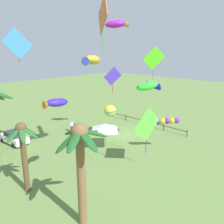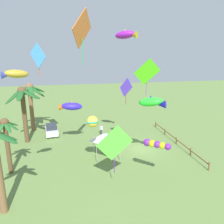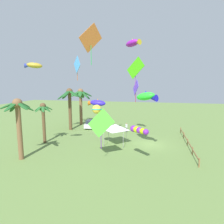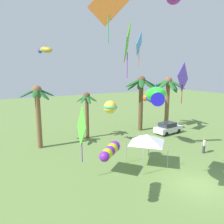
{
  "view_description": "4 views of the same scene",
  "coord_description": "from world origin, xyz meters",
  "px_view_note": "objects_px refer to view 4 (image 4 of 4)",
  "views": [
    {
      "loc": [
        -18.29,
        21.49,
        10.86
      ],
      "look_at": [
        -3.67,
        6.2,
        5.02
      ],
      "focal_mm": 36.65,
      "sensor_mm": 36.0,
      "label": 1
    },
    {
      "loc": [
        -23.65,
        8.75,
        11.61
      ],
      "look_at": [
        -3.58,
        4.52,
        6.02
      ],
      "focal_mm": 34.86,
      "sensor_mm": 36.0,
      "label": 2
    },
    {
      "loc": [
        -25.58,
        -0.35,
        8.33
      ],
      "look_at": [
        -3.17,
        4.67,
        4.85
      ],
      "focal_mm": 30.08,
      "sensor_mm": 36.0,
      "label": 3
    },
    {
      "loc": [
        -12.61,
        -9.95,
        8.38
      ],
      "look_at": [
        -3.84,
        5.9,
        4.88
      ],
      "focal_mm": 35.32,
      "sensor_mm": 36.0,
      "label": 4
    }
  ],
  "objects_px": {
    "kite_fish_5": "(153,99)",
    "kite_diamond_1": "(183,78)",
    "festival_tent": "(147,139)",
    "kite_diamond_10": "(108,5)",
    "spectator_0": "(204,145)",
    "kite_fish_6": "(156,95)",
    "palm_tree_1": "(168,89)",
    "kite_diamond_3": "(127,43)",
    "kite_ball_9": "(110,107)",
    "palm_tree_3": "(141,90)",
    "parked_car_0": "(168,128)",
    "kite_tube_7": "(111,150)",
    "palm_tree_0": "(87,106)",
    "kite_diamond_8": "(81,127)",
    "kite_diamond_2": "(139,44)",
    "palm_tree_2": "(38,104)",
    "kite_fish_4": "(45,50)"
  },
  "relations": [
    {
      "from": "parked_car_0",
      "to": "kite_diamond_2",
      "type": "bearing_deg",
      "value": 173.83
    },
    {
      "from": "kite_fish_4",
      "to": "kite_tube_7",
      "type": "distance_m",
      "value": 12.93
    },
    {
      "from": "festival_tent",
      "to": "kite_fish_4",
      "type": "xyz_separation_m",
      "value": [
        -6.6,
        7.48,
        7.76
      ]
    },
    {
      "from": "kite_diamond_3",
      "to": "kite_ball_9",
      "type": "height_order",
      "value": "kite_diamond_3"
    },
    {
      "from": "spectator_0",
      "to": "kite_ball_9",
      "type": "relative_size",
      "value": 1.04
    },
    {
      "from": "kite_diamond_1",
      "to": "kite_diamond_2",
      "type": "relative_size",
      "value": 0.79
    },
    {
      "from": "palm_tree_1",
      "to": "kite_diamond_3",
      "type": "relative_size",
      "value": 2.22
    },
    {
      "from": "kite_diamond_1",
      "to": "kite_fish_4",
      "type": "xyz_separation_m",
      "value": [
        -7.81,
        10.03,
        2.47
      ]
    },
    {
      "from": "palm_tree_3",
      "to": "kite_diamond_3",
      "type": "height_order",
      "value": "kite_diamond_3"
    },
    {
      "from": "palm_tree_1",
      "to": "kite_tube_7",
      "type": "height_order",
      "value": "palm_tree_1"
    },
    {
      "from": "kite_fish_4",
      "to": "kite_ball_9",
      "type": "relative_size",
      "value": 1.25
    },
    {
      "from": "palm_tree_1",
      "to": "kite_diamond_3",
      "type": "height_order",
      "value": "kite_diamond_3"
    },
    {
      "from": "kite_fish_5",
      "to": "kite_tube_7",
      "type": "xyz_separation_m",
      "value": [
        -9.17,
        -7.32,
        -1.73
      ]
    },
    {
      "from": "palm_tree_3",
      "to": "kite_diamond_10",
      "type": "relative_size",
      "value": 1.56
    },
    {
      "from": "kite_tube_7",
      "to": "kite_diamond_10",
      "type": "xyz_separation_m",
      "value": [
        3.1,
        6.06,
        10.0
      ]
    },
    {
      "from": "palm_tree_2",
      "to": "kite_diamond_3",
      "type": "bearing_deg",
      "value": -74.96
    },
    {
      "from": "palm_tree_3",
      "to": "parked_car_0",
      "type": "xyz_separation_m",
      "value": [
        2.3,
        -3.06,
        -4.87
      ]
    },
    {
      "from": "kite_diamond_3",
      "to": "kite_tube_7",
      "type": "bearing_deg",
      "value": -158.62
    },
    {
      "from": "kite_diamond_2",
      "to": "kite_fish_5",
      "type": "relative_size",
      "value": 1.35
    },
    {
      "from": "palm_tree_1",
      "to": "kite_ball_9",
      "type": "distance_m",
      "value": 15.66
    },
    {
      "from": "festival_tent",
      "to": "kite_diamond_8",
      "type": "relative_size",
      "value": 0.65
    },
    {
      "from": "palm_tree_3",
      "to": "kite_fish_5",
      "type": "xyz_separation_m",
      "value": [
        -2.76,
        -5.9,
        -0.3
      ]
    },
    {
      "from": "festival_tent",
      "to": "kite_diamond_10",
      "type": "relative_size",
      "value": 0.59
    },
    {
      "from": "palm_tree_3",
      "to": "kite_fish_4",
      "type": "xyz_separation_m",
      "value": [
        -12.98,
        -2.17,
        4.61
      ]
    },
    {
      "from": "kite_diamond_3",
      "to": "kite_diamond_8",
      "type": "xyz_separation_m",
      "value": [
        -1.81,
        3.36,
        -5.8
      ]
    },
    {
      "from": "kite_diamond_8",
      "to": "kite_diamond_2",
      "type": "bearing_deg",
      "value": 34.11
    },
    {
      "from": "kite_tube_7",
      "to": "kite_diamond_8",
      "type": "height_order",
      "value": "kite_diamond_8"
    },
    {
      "from": "palm_tree_0",
      "to": "kite_ball_9",
      "type": "height_order",
      "value": "kite_ball_9"
    },
    {
      "from": "kite_diamond_8",
      "to": "kite_diamond_10",
      "type": "height_order",
      "value": "kite_diamond_10"
    },
    {
      "from": "palm_tree_0",
      "to": "kite_diamond_10",
      "type": "distance_m",
      "value": 12.18
    },
    {
      "from": "kite_fish_6",
      "to": "kite_ball_9",
      "type": "bearing_deg",
      "value": 89.29
    },
    {
      "from": "festival_tent",
      "to": "kite_diamond_10",
      "type": "distance_m",
      "value": 11.67
    },
    {
      "from": "spectator_0",
      "to": "festival_tent",
      "type": "height_order",
      "value": "festival_tent"
    },
    {
      "from": "kite_fish_5",
      "to": "palm_tree_3",
      "type": "bearing_deg",
      "value": 64.95
    },
    {
      "from": "kite_fish_6",
      "to": "kite_ball_9",
      "type": "relative_size",
      "value": 1.89
    },
    {
      "from": "palm_tree_1",
      "to": "kite_fish_4",
      "type": "height_order",
      "value": "kite_fish_4"
    },
    {
      "from": "festival_tent",
      "to": "kite_tube_7",
      "type": "relative_size",
      "value": 1.37
    },
    {
      "from": "kite_fish_5",
      "to": "kite_diamond_8",
      "type": "distance_m",
      "value": 10.16
    },
    {
      "from": "kite_diamond_2",
      "to": "kite_ball_9",
      "type": "bearing_deg",
      "value": -141.75
    },
    {
      "from": "parked_car_0",
      "to": "kite_diamond_2",
      "type": "relative_size",
      "value": 1.03
    },
    {
      "from": "kite_fish_5",
      "to": "kite_diamond_1",
      "type": "bearing_deg",
      "value": -110.93
    },
    {
      "from": "parked_car_0",
      "to": "kite_fish_5",
      "type": "bearing_deg",
      "value": -150.73
    },
    {
      "from": "palm_tree_2",
      "to": "kite_diamond_1",
      "type": "xyz_separation_m",
      "value": [
        8.55,
        -11.74,
        2.93
      ]
    },
    {
      "from": "kite_ball_9",
      "to": "kite_fish_6",
      "type": "bearing_deg",
      "value": -90.71
    },
    {
      "from": "kite_ball_9",
      "to": "kite_fish_5",
      "type": "bearing_deg",
      "value": 17.16
    },
    {
      "from": "kite_diamond_10",
      "to": "kite_fish_6",
      "type": "bearing_deg",
      "value": -92.19
    },
    {
      "from": "spectator_0",
      "to": "kite_fish_6",
      "type": "relative_size",
      "value": 0.55
    },
    {
      "from": "palm_tree_3",
      "to": "kite_fish_6",
      "type": "distance_m",
      "value": 16.61
    },
    {
      "from": "kite_fish_5",
      "to": "parked_car_0",
      "type": "bearing_deg",
      "value": 29.27
    },
    {
      "from": "palm_tree_0",
      "to": "palm_tree_2",
      "type": "bearing_deg",
      "value": -172.16
    }
  ]
}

